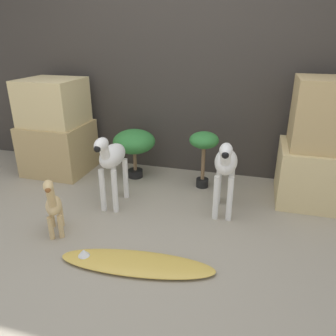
% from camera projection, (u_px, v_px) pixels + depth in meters
% --- Properties ---
extents(ground_plane, '(14.00, 14.00, 0.00)m').
position_uv_depth(ground_plane, '(133.00, 251.00, 2.40)').
color(ground_plane, '#9E937F').
extents(wall_back, '(6.40, 0.08, 2.20)m').
position_uv_depth(wall_back, '(186.00, 72.00, 3.46)').
color(wall_back, '#38332D').
rests_on(wall_back, ground_plane).
extents(rock_pillar_left, '(0.67, 0.63, 1.04)m').
position_uv_depth(rock_pillar_left, '(56.00, 129.00, 3.63)').
color(rock_pillar_left, tan).
rests_on(rock_pillar_left, ground_plane).
extents(rock_pillar_right, '(0.67, 0.63, 1.14)m').
position_uv_depth(rock_pillar_right, '(320.00, 149.00, 2.95)').
color(rock_pillar_right, '#DBC184').
rests_on(rock_pillar_right, ground_plane).
extents(zebra_right, '(0.21, 0.53, 0.70)m').
position_uv_depth(zebra_right, '(226.00, 166.00, 2.75)').
color(zebra_right, white).
rests_on(zebra_right, ground_plane).
extents(zebra_left, '(0.21, 0.53, 0.70)m').
position_uv_depth(zebra_left, '(111.00, 160.00, 2.88)').
color(zebra_left, white).
rests_on(zebra_left, ground_plane).
extents(giraffe_figurine, '(0.28, 0.37, 0.53)m').
position_uv_depth(giraffe_figurine, '(53.00, 205.00, 2.50)').
color(giraffe_figurine, tan).
rests_on(giraffe_figurine, ground_plane).
extents(potted_palm_front, '(0.45, 0.45, 0.54)m').
position_uv_depth(potted_palm_front, '(134.00, 143.00, 3.49)').
color(potted_palm_front, black).
rests_on(potted_palm_front, ground_plane).
extents(potted_palm_back, '(0.29, 0.29, 0.59)m').
position_uv_depth(potted_palm_back, '(204.00, 145.00, 3.24)').
color(potted_palm_back, black).
rests_on(potted_palm_back, ground_plane).
extents(surfboard, '(1.10, 0.39, 0.09)m').
position_uv_depth(surfboard, '(135.00, 263.00, 2.24)').
color(surfboard, gold).
rests_on(surfboard, ground_plane).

